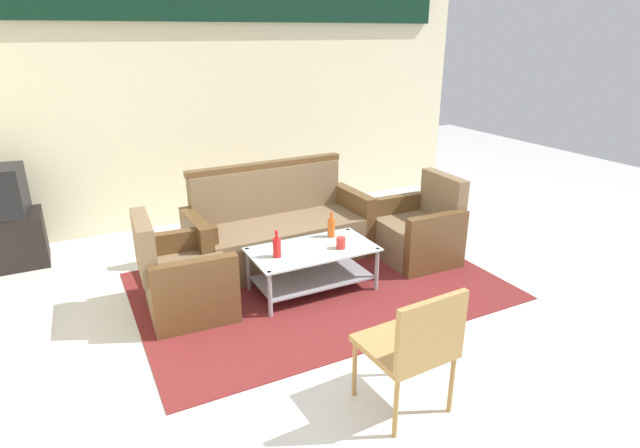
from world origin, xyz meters
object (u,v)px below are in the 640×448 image
at_px(couch, 279,231).
at_px(armchair_right, 418,233).
at_px(armchair_left, 184,280).
at_px(tv_stand, 0,242).
at_px(bottle_red, 277,247).
at_px(wicker_chair, 415,343).
at_px(bottle_orange, 331,227).
at_px(cup, 341,243).
at_px(coffee_table, 312,263).

xyz_separation_m(couch, armchair_right, (1.27, -0.60, -0.03)).
xyz_separation_m(armchair_left, tv_stand, (-1.40, 1.70, -0.03)).
bearing_deg(tv_stand, bottle_red, -41.07).
bearing_deg(couch, tv_stand, -26.00).
bearing_deg(bottle_red, wicker_chair, -84.10).
bearing_deg(tv_stand, wicker_chair, -56.70).
xyz_separation_m(couch, tv_stand, (-2.48, 1.12, -0.06)).
height_order(bottle_orange, cup, bottle_orange).
relative_size(armchair_left, bottle_orange, 3.54).
distance_m(couch, armchair_left, 1.23).
bearing_deg(tv_stand, bottle_orange, -31.24).
xyz_separation_m(bottle_red, bottle_orange, (0.62, 0.19, 0.00)).
relative_size(coffee_table, wicker_chair, 1.31).
height_order(armchair_left, coffee_table, armchair_left).
xyz_separation_m(armchair_right, bottle_red, (-1.60, -0.15, 0.21)).
distance_m(armchair_left, bottle_orange, 1.39).
bearing_deg(armchair_left, bottle_red, 79.89).
relative_size(coffee_table, bottle_red, 4.67).
height_order(armchair_left, cup, armchair_left).
relative_size(couch, bottle_red, 7.73).
bearing_deg(bottle_red, cup, -8.75).
bearing_deg(coffee_table, armchair_right, 5.86).
xyz_separation_m(armchair_right, wicker_chair, (-1.43, -1.81, 0.21)).
height_order(tv_stand, wicker_chair, wicker_chair).
distance_m(bottle_red, cup, 0.57).
distance_m(armchair_right, tv_stand, 4.13).
height_order(cup, tv_stand, tv_stand).
bearing_deg(armchair_right, cup, 104.58).
xyz_separation_m(bottle_orange, cup, (-0.06, -0.28, -0.04)).
bearing_deg(armchair_left, cup, 81.81).
relative_size(armchair_right, cup, 8.50).
distance_m(armchair_right, cup, 1.08).
distance_m(cup, tv_stand, 3.36).
distance_m(armchair_right, bottle_red, 1.62).
height_order(coffee_table, tv_stand, tv_stand).
xyz_separation_m(couch, wicker_chair, (-0.16, -2.42, 0.18)).
relative_size(coffee_table, cup, 11.00).
bearing_deg(bottle_red, armchair_left, 166.73).
relative_size(bottle_orange, tv_stand, 0.30).
distance_m(cup, wicker_chair, 1.63).
xyz_separation_m(bottle_orange, wicker_chair, (-0.45, -1.86, -0.01)).
bearing_deg(cup, bottle_red, 171.25).
distance_m(bottle_orange, cup, 0.29).
bearing_deg(wicker_chair, armchair_right, 48.97).
bearing_deg(couch, armchair_left, 26.32).
xyz_separation_m(couch, armchair_left, (-1.08, -0.58, -0.03)).
bearing_deg(wicker_chair, couch, 83.44).
height_order(couch, bottle_red, couch).
bearing_deg(wicker_chair, bottle_orange, 73.62).
height_order(armchair_right, bottle_red, armchair_right).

